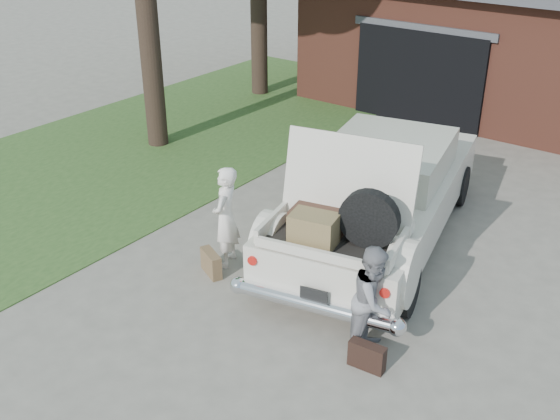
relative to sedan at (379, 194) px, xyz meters
The scene contains 7 objects.
ground 2.62m from the sedan, 103.62° to the right, with size 90.00×90.00×0.00m, color gray.
grass_strip 6.17m from the sedan, behind, with size 6.00×16.00×0.02m, color #2D4C1E.
sedan is the anchor object (origin of this frame).
woman_left 2.48m from the sedan, 125.87° to the right, with size 0.58×0.38×1.59m, color white.
woman_right 2.81m from the sedan, 61.69° to the right, with size 0.71×0.55×1.46m, color gray.
suitcase_left 2.86m from the sedan, 121.13° to the right, with size 0.47×0.15×0.37m, color brown.
suitcase_right 3.26m from the sedan, 62.41° to the right, with size 0.45×0.14×0.35m, color black.
Camera 1 is at (4.95, -5.98, 5.30)m, focal length 42.00 mm.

